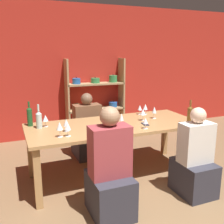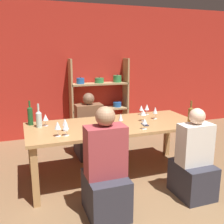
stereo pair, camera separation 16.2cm
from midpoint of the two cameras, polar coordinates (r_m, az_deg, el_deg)
name	(u,v)px [view 1 (the left image)]	position (r m, az deg, el deg)	size (l,w,h in m)	color
wall_back_red	(66,72)	(5.54, -10.72, 8.63)	(8.80, 0.06, 2.70)	red
shelf_unit	(96,105)	(5.58, -4.42, 1.57)	(1.24, 0.30, 1.62)	tan
dining_table	(115,130)	(3.67, -0.67, -3.88)	(2.40, 1.01, 0.77)	#AD7F4C
wine_bottle_green	(190,114)	(3.76, 15.41, -0.51)	(0.07, 0.07, 0.34)	brown
wine_bottle_dark	(30,116)	(3.72, -18.69, -0.84)	(0.07, 0.07, 0.34)	#1E4C23
wine_bottle_amber	(39,119)	(3.58, -16.88, -1.54)	(0.08, 0.08, 0.32)	#B2C6C1
wine_glass_white_a	(121,117)	(3.48, 0.75, -1.21)	(0.06, 0.06, 0.19)	white
wine_glass_white_b	(143,112)	(3.82, 5.56, -0.09)	(0.08, 0.08, 0.17)	white
wine_glass_red_a	(145,107)	(4.21, 6.19, 1.05)	(0.07, 0.07, 0.17)	white
wine_glass_red_b	(140,108)	(4.18, 4.98, 0.88)	(0.07, 0.07, 0.16)	white
wine_glass_red_c	(146,121)	(3.43, 5.97, -2.03)	(0.07, 0.07, 0.14)	white
wine_glass_white_c	(68,126)	(3.16, -11.08, -3.09)	(0.08, 0.08, 0.18)	white
wine_glass_white_d	(106,121)	(3.42, -2.66, -2.04)	(0.08, 0.08, 0.14)	white
wine_glass_red_d	(154,110)	(3.96, 8.04, 0.38)	(0.07, 0.07, 0.18)	white
wine_glass_red_e	(60,126)	(3.15, -12.79, -3.10)	(0.08, 0.08, 0.18)	white
wine_glass_empty_a	(66,123)	(3.35, -11.31, -2.34)	(0.07, 0.07, 0.16)	white
wine_glass_white_e	(45,118)	(3.63, -15.53, -1.38)	(0.07, 0.07, 0.16)	white
cell_phone	(145,124)	(3.65, 5.96, -2.63)	(0.09, 0.16, 0.01)	#1E2338
person_near_a	(194,163)	(3.45, 16.21, -10.72)	(0.41, 0.51, 1.12)	#2D2D38
person_far_a	(87,134)	(4.50, -6.40, -4.78)	(0.45, 0.56, 1.09)	#2D2D38
person_near_b	(110,177)	(2.91, -2.12, -13.95)	(0.43, 0.54, 1.22)	#2D2D38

